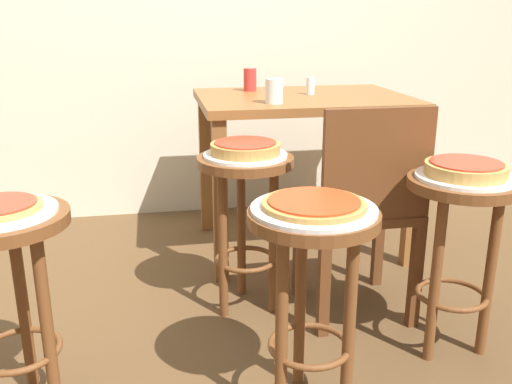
{
  "coord_description": "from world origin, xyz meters",
  "views": [
    {
      "loc": [
        -0.11,
        -1.71,
        1.15
      ],
      "look_at": [
        0.23,
        0.11,
        0.57
      ],
      "focal_mm": 39.89,
      "sensor_mm": 36.0,
      "label": 1
    }
  ],
  "objects_px": {
    "stool_foreground": "(312,266)",
    "condiment_shaker": "(310,86)",
    "stool_leftside": "(459,226)",
    "pizza_rear": "(245,148)",
    "stool_rear": "(246,198)",
    "serving_plate_rear": "(245,155)",
    "stool_middle": "(7,270)",
    "wooden_chair": "(363,204)",
    "serving_plate_foreground": "(314,209)",
    "pizza_foreground": "(314,204)",
    "cup_far_edge": "(250,80)",
    "cup_near_edge": "(274,91)",
    "pizza_leftside": "(466,169)",
    "serving_plate_leftside": "(465,177)",
    "dining_table": "(302,121)"
  },
  "relations": [
    {
      "from": "pizza_foreground",
      "to": "serving_plate_rear",
      "type": "height_order",
      "value": "pizza_foreground"
    },
    {
      "from": "pizza_foreground",
      "to": "cup_far_edge",
      "type": "xyz_separation_m",
      "value": [
        0.08,
        1.45,
        0.18
      ]
    },
    {
      "from": "pizza_leftside",
      "to": "cup_near_edge",
      "type": "distance_m",
      "value": 0.94
    },
    {
      "from": "stool_foreground",
      "to": "pizza_leftside",
      "type": "height_order",
      "value": "pizza_leftside"
    },
    {
      "from": "serving_plate_foreground",
      "to": "condiment_shaker",
      "type": "distance_m",
      "value": 1.32
    },
    {
      "from": "stool_leftside",
      "to": "dining_table",
      "type": "bearing_deg",
      "value": 105.56
    },
    {
      "from": "serving_plate_foreground",
      "to": "pizza_foreground",
      "type": "distance_m",
      "value": 0.02
    },
    {
      "from": "stool_foreground",
      "to": "cup_near_edge",
      "type": "distance_m",
      "value": 1.09
    },
    {
      "from": "pizza_foreground",
      "to": "condiment_shaker",
      "type": "height_order",
      "value": "condiment_shaker"
    },
    {
      "from": "stool_middle",
      "to": "wooden_chair",
      "type": "distance_m",
      "value": 1.24
    },
    {
      "from": "serving_plate_rear",
      "to": "condiment_shaker",
      "type": "height_order",
      "value": "condiment_shaker"
    },
    {
      "from": "stool_rear",
      "to": "serving_plate_rear",
      "type": "bearing_deg",
      "value": -116.57
    },
    {
      "from": "serving_plate_foreground",
      "to": "stool_middle",
      "type": "bearing_deg",
      "value": 171.17
    },
    {
      "from": "dining_table",
      "to": "cup_far_edge",
      "type": "height_order",
      "value": "cup_far_edge"
    },
    {
      "from": "dining_table",
      "to": "pizza_leftside",
      "type": "bearing_deg",
      "value": -74.44
    },
    {
      "from": "pizza_leftside",
      "to": "dining_table",
      "type": "distance_m",
      "value": 1.05
    },
    {
      "from": "stool_foreground",
      "to": "serving_plate_rear",
      "type": "xyz_separation_m",
      "value": [
        -0.08,
        0.65,
        0.17
      ]
    },
    {
      "from": "pizza_rear",
      "to": "condiment_shaker",
      "type": "distance_m",
      "value": 0.76
    },
    {
      "from": "stool_middle",
      "to": "serving_plate_rear",
      "type": "height_order",
      "value": "serving_plate_rear"
    },
    {
      "from": "pizza_rear",
      "to": "cup_far_edge",
      "type": "relative_size",
      "value": 2.35
    },
    {
      "from": "condiment_shaker",
      "to": "stool_leftside",
      "type": "bearing_deg",
      "value": -77.15
    },
    {
      "from": "stool_middle",
      "to": "wooden_chair",
      "type": "relative_size",
      "value": 0.74
    },
    {
      "from": "stool_foreground",
      "to": "serving_plate_rear",
      "type": "distance_m",
      "value": 0.68
    },
    {
      "from": "stool_rear",
      "to": "condiment_shaker",
      "type": "distance_m",
      "value": 0.82
    },
    {
      "from": "stool_foreground",
      "to": "serving_plate_foreground",
      "type": "distance_m",
      "value": 0.17
    },
    {
      "from": "pizza_foreground",
      "to": "pizza_rear",
      "type": "xyz_separation_m",
      "value": [
        -0.08,
        0.65,
        0.01
      ]
    },
    {
      "from": "stool_middle",
      "to": "serving_plate_rear",
      "type": "bearing_deg",
      "value": 34.08
    },
    {
      "from": "stool_middle",
      "to": "stool_leftside",
      "type": "height_order",
      "value": "same"
    },
    {
      "from": "serving_plate_leftside",
      "to": "serving_plate_foreground",
      "type": "bearing_deg",
      "value": -159.16
    },
    {
      "from": "pizza_rear",
      "to": "wooden_chair",
      "type": "relative_size",
      "value": 0.31
    },
    {
      "from": "stool_foreground",
      "to": "cup_far_edge",
      "type": "relative_size",
      "value": 5.6
    },
    {
      "from": "stool_middle",
      "to": "pizza_rear",
      "type": "bearing_deg",
      "value": 34.08
    },
    {
      "from": "pizza_rear",
      "to": "cup_far_edge",
      "type": "bearing_deg",
      "value": 78.81
    },
    {
      "from": "pizza_leftside",
      "to": "cup_near_edge",
      "type": "height_order",
      "value": "cup_near_edge"
    },
    {
      "from": "serving_plate_rear",
      "to": "dining_table",
      "type": "xyz_separation_m",
      "value": [
        0.38,
        0.58,
        0.01
      ]
    },
    {
      "from": "pizza_rear",
      "to": "serving_plate_foreground",
      "type": "bearing_deg",
      "value": -82.73
    },
    {
      "from": "pizza_rear",
      "to": "wooden_chair",
      "type": "height_order",
      "value": "wooden_chair"
    },
    {
      "from": "stool_leftside",
      "to": "serving_plate_rear",
      "type": "distance_m",
      "value": 0.81
    },
    {
      "from": "serving_plate_leftside",
      "to": "serving_plate_rear",
      "type": "distance_m",
      "value": 0.79
    },
    {
      "from": "cup_near_edge",
      "to": "wooden_chair",
      "type": "distance_m",
      "value": 0.68
    },
    {
      "from": "serving_plate_foreground",
      "to": "serving_plate_leftside",
      "type": "height_order",
      "value": "same"
    },
    {
      "from": "serving_plate_leftside",
      "to": "condiment_shaker",
      "type": "bearing_deg",
      "value": 102.85
    },
    {
      "from": "stool_foreground",
      "to": "stool_leftside",
      "type": "height_order",
      "value": "same"
    },
    {
      "from": "pizza_leftside",
      "to": "cup_far_edge",
      "type": "relative_size",
      "value": 2.34
    },
    {
      "from": "stool_foreground",
      "to": "condiment_shaker",
      "type": "height_order",
      "value": "condiment_shaker"
    },
    {
      "from": "pizza_foreground",
      "to": "serving_plate_foreground",
      "type": "bearing_deg",
      "value": 0.0
    },
    {
      "from": "stool_leftside",
      "to": "pizza_rear",
      "type": "distance_m",
      "value": 0.81
    },
    {
      "from": "dining_table",
      "to": "condiment_shaker",
      "type": "distance_m",
      "value": 0.17
    },
    {
      "from": "cup_far_edge",
      "to": "pizza_rear",
      "type": "bearing_deg",
      "value": -101.19
    },
    {
      "from": "cup_far_edge",
      "to": "serving_plate_foreground",
      "type": "bearing_deg",
      "value": -92.99
    }
  ]
}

